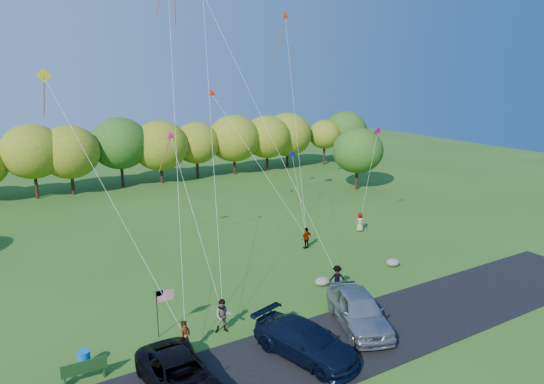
# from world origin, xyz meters

# --- Properties ---
(ground) EXTENTS (140.00, 140.00, 0.00)m
(ground) POSITION_xyz_m (0.00, 0.00, 0.00)
(ground) COLOR #2C5819
(ground) RESTS_ON ground
(asphalt_lane) EXTENTS (44.00, 6.00, 0.06)m
(asphalt_lane) POSITION_xyz_m (0.00, -4.00, 0.03)
(asphalt_lane) COLOR black
(asphalt_lane) RESTS_ON ground
(treeline) EXTENTS (75.88, 27.49, 8.02)m
(treeline) POSITION_xyz_m (0.15, 35.26, 4.54)
(treeline) COLOR #352313
(treeline) RESTS_ON ground
(minivan_dark) EXTENTS (2.69, 5.75, 1.59)m
(minivan_dark) POSITION_xyz_m (-7.70, -3.55, 0.85)
(minivan_dark) COLOR black
(minivan_dark) RESTS_ON asphalt_lane
(minivan_navy) EXTENTS (3.85, 6.23, 1.68)m
(minivan_navy) POSITION_xyz_m (-1.39, -4.07, 0.90)
(minivan_navy) COLOR black
(minivan_navy) RESTS_ON asphalt_lane
(minivan_silver) EXTENTS (4.21, 6.30, 1.99)m
(minivan_silver) POSITION_xyz_m (2.82, -3.14, 1.06)
(minivan_silver) COLOR #999DA3
(minivan_silver) RESTS_ON asphalt_lane
(flyer_a) EXTENTS (0.81, 0.75, 1.86)m
(flyer_a) POSITION_xyz_m (-6.40, -0.80, 0.93)
(flyer_a) COLOR #4C4C59
(flyer_a) RESTS_ON ground
(flyer_b) EXTENTS (1.13, 1.01, 1.91)m
(flyer_b) POSITION_xyz_m (-3.85, 0.22, 0.96)
(flyer_b) COLOR #4C4C59
(flyer_b) RESTS_ON ground
(flyer_c) EXTENTS (1.22, 0.96, 1.66)m
(flyer_c) POSITION_xyz_m (4.77, 1.27, 0.83)
(flyer_c) COLOR #4C4C59
(flyer_c) RESTS_ON ground
(flyer_d) EXTENTS (1.07, 0.54, 1.75)m
(flyer_d) POSITION_xyz_m (7.40, 8.54, 0.88)
(flyer_d) COLOR #4C4C59
(flyer_d) RESTS_ON ground
(flyer_e) EXTENTS (0.99, 0.94, 1.70)m
(flyer_e) POSITION_xyz_m (13.93, 9.65, 0.85)
(flyer_e) COLOR #4C4C59
(flyer_e) RESTS_ON ground
(park_bench) EXTENTS (2.01, 0.52, 1.11)m
(park_bench) POSITION_xyz_m (-11.17, -0.52, 0.59)
(park_bench) COLOR #183D16
(park_bench) RESTS_ON ground
(trash_barrel) EXTENTS (0.60, 0.60, 0.90)m
(trash_barrel) POSITION_xyz_m (-10.99, 0.59, 0.45)
(trash_barrel) COLOR blue
(trash_barrel) RESTS_ON ground
(flag_assembly) EXTENTS (0.98, 0.64, 2.67)m
(flag_assembly) POSITION_xyz_m (-6.76, 1.54, 2.01)
(flag_assembly) COLOR black
(flag_assembly) RESTS_ON ground
(boulder_near) EXTENTS (1.08, 0.85, 0.54)m
(boulder_near) POSITION_xyz_m (4.37, 2.29, 0.27)
(boulder_near) COLOR gray
(boulder_near) RESTS_ON ground
(boulder_far) EXTENTS (1.04, 0.86, 0.54)m
(boulder_far) POSITION_xyz_m (10.78, 2.31, 0.27)
(boulder_far) COLOR gray
(boulder_far) RESTS_ON ground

